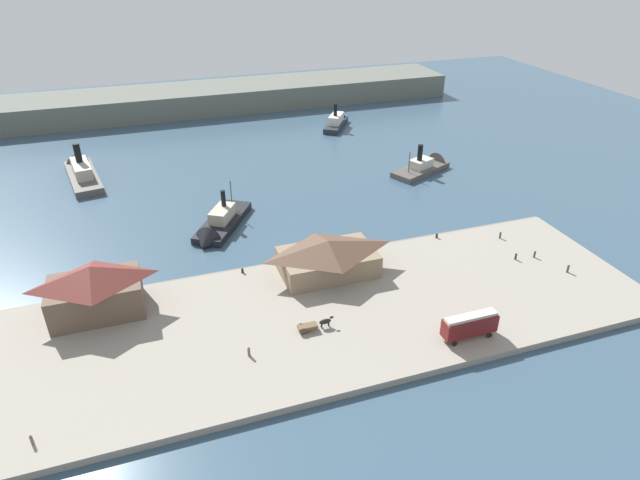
# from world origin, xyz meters

# --- Properties ---
(ground_plane) EXTENTS (320.00, 320.00, 0.00)m
(ground_plane) POSITION_xyz_m (0.00, 0.00, 0.00)
(ground_plane) COLOR #385166
(quay_promenade) EXTENTS (110.00, 36.00, 1.20)m
(quay_promenade) POSITION_xyz_m (0.00, -22.00, 0.60)
(quay_promenade) COLOR gray
(quay_promenade) RESTS_ON ground
(seawall_edge) EXTENTS (110.00, 0.80, 1.00)m
(seawall_edge) POSITION_xyz_m (0.00, -3.60, 0.50)
(seawall_edge) COLOR slate
(seawall_edge) RESTS_ON ground
(ferry_shed_central_terminal) EXTENTS (14.94, 9.98, 8.91)m
(ferry_shed_central_terminal) POSITION_xyz_m (-37.33, -9.42, 5.72)
(ferry_shed_central_terminal) COLOR brown
(ferry_shed_central_terminal) RESTS_ON quay_promenade
(ferry_shed_customs_shed) EXTENTS (17.80, 10.94, 6.67)m
(ferry_shed_customs_shed) POSITION_xyz_m (2.96, -10.16, 4.59)
(ferry_shed_customs_shed) COLOR #847056
(ferry_shed_customs_shed) RESTS_ON quay_promenade
(street_tram) EXTENTS (8.92, 2.53, 4.25)m
(street_tram) POSITION_xyz_m (17.44, -35.15, 3.68)
(street_tram) COLOR maroon
(street_tram) RESTS_ON quay_promenade
(horse_cart) EXTENTS (5.98, 1.48, 1.87)m
(horse_cart) POSITION_xyz_m (-4.84, -25.50, 2.12)
(horse_cart) COLOR brown
(horse_cart) RESTS_ON quay_promenade
(pedestrian_near_east_shed) EXTENTS (0.43, 0.43, 1.74)m
(pedestrian_near_east_shed) POSITION_xyz_m (-16.01, -28.29, 1.99)
(pedestrian_near_east_shed) COLOR #6B5B4C
(pedestrian_near_east_shed) RESTS_ON quay_promenade
(pedestrian_standing_center) EXTENTS (0.43, 0.43, 1.73)m
(pedestrian_standing_center) POSITION_xyz_m (45.35, -24.78, 1.99)
(pedestrian_standing_center) COLOR #3D4C42
(pedestrian_standing_center) RESTS_ON quay_promenade
(pedestrian_by_tram) EXTENTS (0.39, 0.39, 1.58)m
(pedestrian_by_tram) POSITION_xyz_m (41.17, -9.55, 1.92)
(pedestrian_by_tram) COLOR #33384C
(pedestrian_by_tram) RESTS_ON quay_promenade
(pedestrian_walking_east) EXTENTS (0.38, 0.38, 1.55)m
(pedestrian_walking_east) POSITION_xyz_m (42.94, -18.29, 1.91)
(pedestrian_walking_east) COLOR #33384C
(pedestrian_walking_east) RESTS_ON quay_promenade
(pedestrian_walking_west) EXTENTS (0.39, 0.39, 1.58)m
(pedestrian_walking_west) POSITION_xyz_m (-45.02, -35.52, 1.92)
(pedestrian_walking_west) COLOR #6B5B4C
(pedestrian_walking_west) RESTS_ON quay_promenade
(pedestrian_near_west_shed) EXTENTS (0.38, 0.38, 1.52)m
(pedestrian_near_west_shed) POSITION_xyz_m (38.99, -17.77, 1.89)
(pedestrian_near_west_shed) COLOR #232328
(pedestrian_near_west_shed) RESTS_ON quay_promenade
(mooring_post_center_west) EXTENTS (0.44, 0.44, 0.90)m
(mooring_post_center_west) POSITION_xyz_m (-12.19, -5.26, 1.65)
(mooring_post_center_west) COLOR black
(mooring_post_center_west) RESTS_ON quay_promenade
(mooring_post_west) EXTENTS (0.44, 0.44, 0.90)m
(mooring_post_west) POSITION_xyz_m (28.82, -5.13, 1.65)
(mooring_post_west) COLOR black
(mooring_post_west) RESTS_ON quay_promenade
(ferry_approaching_east) EXTENTS (13.36, 16.84, 9.55)m
(ferry_approaching_east) POSITION_xyz_m (36.75, 75.51, 1.60)
(ferry_approaching_east) COLOR #23282D
(ferry_approaching_east) RESTS_ON ground
(ferry_approaching_west) EXTENTS (10.57, 26.33, 11.90)m
(ferry_approaching_west) POSITION_xyz_m (-42.44, 56.77, 1.64)
(ferry_approaching_west) COLOR #514C47
(ferry_approaching_west) RESTS_ON ground
(ferry_near_quay) EXTENTS (16.41, 21.28, 10.42)m
(ferry_near_quay) POSITION_xyz_m (-13.47, 14.49, 1.22)
(ferry_near_quay) COLOR black
(ferry_near_quay) RESTS_ON ground
(ferry_departing_north) EXTENTS (19.90, 13.51, 10.22)m
(ferry_departing_north) POSITION_xyz_m (46.50, 31.49, 1.16)
(ferry_departing_north) COLOR #514C47
(ferry_departing_north) RESTS_ON ground
(far_headland) EXTENTS (180.00, 24.00, 8.00)m
(far_headland) POSITION_xyz_m (0.00, 110.00, 4.00)
(far_headland) COLOR #60665B
(far_headland) RESTS_ON ground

